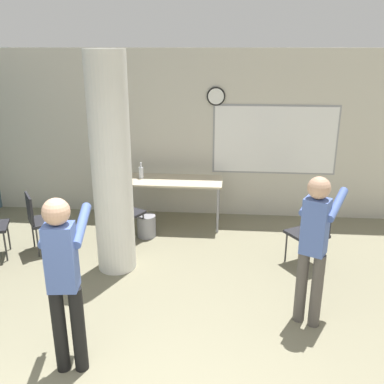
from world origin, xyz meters
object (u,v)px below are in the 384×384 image
at_px(person_playing_side, 314,240).
at_px(bottle_on_table, 141,172).
at_px(chair_near_pillar, 41,217).
at_px(chair_mid_room, 311,232).
at_px(person_playing_front, 64,273).
at_px(chair_table_left, 122,211).
at_px(folding_table, 168,183).

bearing_deg(person_playing_side, bottle_on_table, 131.87).
relative_size(chair_near_pillar, chair_mid_room, 1.00).
relative_size(bottle_on_table, person_playing_side, 0.16).
distance_m(bottle_on_table, person_playing_front, 3.46).
height_order(bottle_on_table, chair_near_pillar, bottle_on_table).
height_order(bottle_on_table, chair_table_left, bottle_on_table).
bearing_deg(bottle_on_table, chair_near_pillar, -136.63).
height_order(person_playing_front, person_playing_side, person_playing_front).
bearing_deg(folding_table, chair_near_pillar, -146.35).
bearing_deg(bottle_on_table, folding_table, -5.57).
bearing_deg(person_playing_side, chair_near_pillar, 158.35).
bearing_deg(folding_table, person_playing_front, -97.07).
bearing_deg(person_playing_front, bottle_on_table, 90.43).
xyz_separation_m(bottle_on_table, person_playing_front, (0.03, -3.46, 0.11)).
bearing_deg(bottle_on_table, chair_table_left, -99.26).
bearing_deg(folding_table, bottle_on_table, 174.43).
bearing_deg(folding_table, chair_table_left, -127.13).
bearing_deg(bottle_on_table, person_playing_front, -89.57).
xyz_separation_m(bottle_on_table, chair_near_pillar, (-1.23, -1.16, -0.36)).
distance_m(folding_table, person_playing_front, 3.46).
xyz_separation_m(folding_table, person_playing_side, (1.85, -2.52, 0.25)).
xyz_separation_m(chair_near_pillar, person_playing_side, (3.53, -1.40, 0.46)).
xyz_separation_m(chair_near_pillar, chair_table_left, (1.10, 0.35, 0.00)).
bearing_deg(chair_table_left, folding_table, 52.87).
xyz_separation_m(bottle_on_table, chair_table_left, (-0.13, -0.81, -0.36)).
height_order(folding_table, bottle_on_table, bottle_on_table).
bearing_deg(chair_near_pillar, chair_table_left, 17.67).
xyz_separation_m(person_playing_front, person_playing_side, (2.28, 0.89, -0.02)).
relative_size(folding_table, person_playing_side, 1.07).
distance_m(folding_table, chair_near_pillar, 2.03).
height_order(chair_near_pillar, person_playing_front, person_playing_front).
relative_size(chair_table_left, person_playing_side, 0.53).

